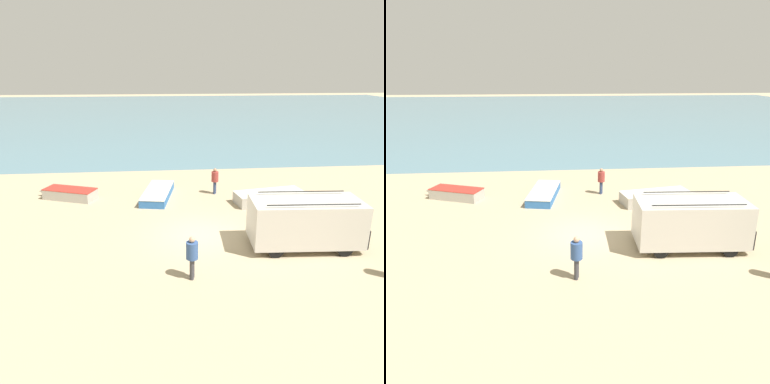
# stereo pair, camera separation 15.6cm
# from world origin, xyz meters

# --- Properties ---
(ground_plane) EXTENTS (200.00, 200.00, 0.00)m
(ground_plane) POSITION_xyz_m (0.00, 0.00, 0.00)
(ground_plane) COLOR tan
(sea_water) EXTENTS (120.00, 80.00, 0.01)m
(sea_water) POSITION_xyz_m (0.00, 52.00, 0.00)
(sea_water) COLOR slate
(sea_water) RESTS_ON ground_plane
(parked_van) EXTENTS (4.98, 2.45, 2.33)m
(parked_van) POSITION_xyz_m (4.49, -1.62, 1.21)
(parked_van) COLOR beige
(parked_van) RESTS_ON ground_plane
(fishing_rowboat_0) EXTENTS (2.21, 5.06, 0.50)m
(fishing_rowboat_0) POSITION_xyz_m (-1.94, 5.80, 0.25)
(fishing_rowboat_0) COLOR #2D66AD
(fishing_rowboat_0) RESTS_ON ground_plane
(fishing_rowboat_1) EXTENTS (5.08, 2.18, 0.68)m
(fishing_rowboat_1) POSITION_xyz_m (4.80, 4.16, 0.34)
(fishing_rowboat_1) COLOR #ADA89E
(fishing_rowboat_1) RESTS_ON ground_plane
(fishing_rowboat_2) EXTENTS (3.87, 2.30, 0.64)m
(fishing_rowboat_2) POSITION_xyz_m (-7.42, 5.97, 0.32)
(fishing_rowboat_2) COLOR #ADA89E
(fishing_rowboat_2) RESTS_ON ground_plane
(fisherman_0) EXTENTS (0.46, 0.46, 1.74)m
(fisherman_0) POSITION_xyz_m (-0.73, -3.84, 1.04)
(fisherman_0) COLOR #38383D
(fisherman_0) RESTS_ON ground_plane
(fisherman_1) EXTENTS (0.44, 0.44, 1.66)m
(fisherman_1) POSITION_xyz_m (1.65, 6.06, 0.99)
(fisherman_1) COLOR navy
(fisherman_1) RESTS_ON ground_plane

